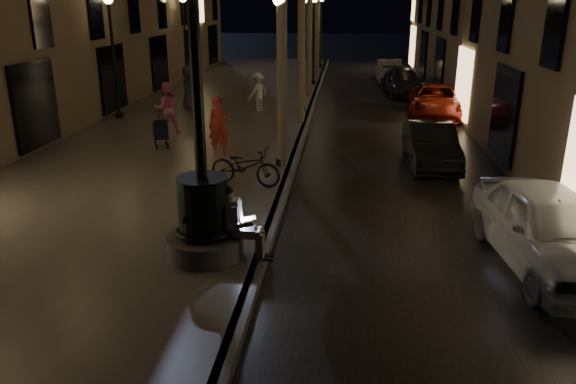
# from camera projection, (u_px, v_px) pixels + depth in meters

# --- Properties ---
(ground) EXTENTS (120.00, 120.00, 0.00)m
(ground) POSITION_uv_depth(u_px,v_px,m) (308.00, 121.00, 22.52)
(ground) COLOR black
(ground) RESTS_ON ground
(cobble_lane) EXTENTS (6.00, 45.00, 0.02)m
(cobble_lane) POSITION_uv_depth(u_px,v_px,m) (383.00, 123.00, 22.23)
(cobble_lane) COLOR black
(cobble_lane) RESTS_ON ground
(promenade) EXTENTS (8.00, 45.00, 0.20)m
(promenade) POSITION_uv_depth(u_px,v_px,m) (210.00, 117.00, 22.86)
(promenade) COLOR #655F59
(promenade) RESTS_ON ground
(curb_strip) EXTENTS (0.25, 45.00, 0.20)m
(curb_strip) POSITION_uv_depth(u_px,v_px,m) (308.00, 119.00, 22.48)
(curb_strip) COLOR #59595B
(curb_strip) RESTS_ON ground
(fountain_lamppost) EXTENTS (1.40, 1.40, 5.21)m
(fountain_lamppost) POSITION_uv_depth(u_px,v_px,m) (203.00, 204.00, 9.99)
(fountain_lamppost) COLOR #59595B
(fountain_lamppost) RESTS_ON promenade
(seated_man_laptop) EXTENTS (0.98, 0.33, 1.35)m
(seated_man_laptop) POSITION_uv_depth(u_px,v_px,m) (238.00, 220.00, 10.03)
(seated_man_laptop) COLOR tan
(seated_man_laptop) RESTS_ON promenade
(lamp_curb_a) EXTENTS (0.36, 0.36, 4.81)m
(lamp_curb_a) POSITION_uv_depth(u_px,v_px,m) (280.00, 56.00, 14.91)
(lamp_curb_a) COLOR black
(lamp_curb_a) RESTS_ON promenade
(lamp_curb_b) EXTENTS (0.36, 0.36, 4.81)m
(lamp_curb_b) POSITION_uv_depth(u_px,v_px,m) (303.00, 36.00, 22.43)
(lamp_curb_b) COLOR black
(lamp_curb_b) RESTS_ON promenade
(lamp_curb_c) EXTENTS (0.36, 0.36, 4.81)m
(lamp_curb_c) POSITION_uv_depth(u_px,v_px,m) (314.00, 27.00, 29.95)
(lamp_curb_c) COLOR black
(lamp_curb_c) RESTS_ON promenade
(lamp_curb_d) EXTENTS (0.36, 0.36, 4.81)m
(lamp_curb_d) POSITION_uv_depth(u_px,v_px,m) (321.00, 21.00, 37.47)
(lamp_curb_d) COLOR black
(lamp_curb_d) RESTS_ON promenade
(lamp_left_b) EXTENTS (0.36, 0.36, 4.81)m
(lamp_left_b) POSITION_uv_depth(u_px,v_px,m) (112.00, 39.00, 21.22)
(lamp_left_b) COLOR black
(lamp_left_b) RESTS_ON promenade
(lamp_left_c) EXTENTS (0.36, 0.36, 4.81)m
(lamp_left_c) POSITION_uv_depth(u_px,v_px,m) (184.00, 26.00, 30.63)
(lamp_left_c) COLOR black
(lamp_left_c) RESTS_ON promenade
(stroller) EXTENTS (0.67, 1.01, 1.04)m
(stroller) POSITION_uv_depth(u_px,v_px,m) (161.00, 131.00, 17.67)
(stroller) COLOR black
(stroller) RESTS_ON promenade
(car_front) EXTENTS (2.19, 4.52, 1.49)m
(car_front) POSITION_uv_depth(u_px,v_px,m) (549.00, 228.00, 10.12)
(car_front) COLOR #A1A5A8
(car_front) RESTS_ON ground
(car_second) EXTENTS (1.36, 3.74, 1.22)m
(car_second) POSITION_uv_depth(u_px,v_px,m) (431.00, 145.00, 16.38)
(car_second) COLOR black
(car_second) RESTS_ON ground
(car_third) EXTENTS (2.59, 4.88, 1.31)m
(car_third) POSITION_uv_depth(u_px,v_px,m) (436.00, 101.00, 23.15)
(car_third) COLOR maroon
(car_third) RESTS_ON ground
(car_rear) EXTENTS (2.10, 4.46, 1.26)m
(car_rear) POSITION_uv_depth(u_px,v_px,m) (403.00, 82.00, 28.59)
(car_rear) COLOR #2F2E33
(car_rear) RESTS_ON ground
(car_fifth) EXTENTS (1.37, 3.90, 1.28)m
(car_fifth) POSITION_uv_depth(u_px,v_px,m) (389.00, 71.00, 32.80)
(car_fifth) COLOR #AAABA5
(car_fifth) RESTS_ON ground
(pedestrian_red) EXTENTS (0.75, 0.62, 1.76)m
(pedestrian_red) POSITION_uv_depth(u_px,v_px,m) (219.00, 127.00, 16.62)
(pedestrian_red) COLOR red
(pedestrian_red) RESTS_ON promenade
(pedestrian_pink) EXTENTS (1.05, 0.95, 1.79)m
(pedestrian_pink) POSITION_uv_depth(u_px,v_px,m) (167.00, 108.00, 19.34)
(pedestrian_pink) COLOR pink
(pedestrian_pink) RESTS_ON promenade
(pedestrian_white) EXTENTS (1.08, 1.17, 1.59)m
(pedestrian_white) POSITION_uv_depth(u_px,v_px,m) (258.00, 92.00, 23.32)
(pedestrian_white) COLOR silver
(pedestrian_white) RESTS_ON promenade
(pedestrian_blue) EXTENTS (0.88, 1.24, 1.96)m
(pedestrian_blue) POSITION_uv_depth(u_px,v_px,m) (192.00, 85.00, 23.81)
(pedestrian_blue) COLOR navy
(pedestrian_blue) RESTS_ON promenade
(pedestrian_dark) EXTENTS (0.81, 1.02, 1.83)m
(pedestrian_dark) POSITION_uv_depth(u_px,v_px,m) (189.00, 87.00, 23.68)
(pedestrian_dark) COLOR #2E2E33
(pedestrian_dark) RESTS_ON promenade
(bicycle) EXTENTS (1.97, 1.07, 0.98)m
(bicycle) POSITION_uv_depth(u_px,v_px,m) (245.00, 166.00, 14.06)
(bicycle) COLOR black
(bicycle) RESTS_ON promenade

